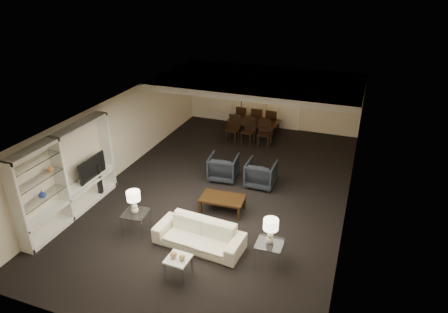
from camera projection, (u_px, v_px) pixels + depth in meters
floor at (224, 190)px, 11.88m from camera, size 11.00×11.00×0.00m
ceiling at (224, 110)px, 10.80m from camera, size 7.00×11.00×0.02m
wall_back at (271, 97)px, 15.99m from camera, size 7.00×0.02×2.50m
wall_front at (111, 282)px, 6.69m from camera, size 7.00×0.02×2.50m
wall_left at (119, 135)px, 12.43m from camera, size 0.02×11.00×2.50m
wall_right at (352, 172)px, 10.26m from camera, size 0.02×11.00×2.50m
ceiling_soffit at (259, 81)px, 13.80m from camera, size 7.00×4.00×0.20m
curtains at (249, 97)px, 16.22m from camera, size 1.50×0.12×2.40m
door at (288, 104)px, 15.83m from camera, size 0.90×0.05×2.10m
painting at (325, 96)px, 15.17m from camera, size 0.95×0.04×0.65m
media_unit at (68, 176)px, 10.20m from camera, size 0.38×3.40×2.35m
pendant_light at (267, 96)px, 13.91m from camera, size 0.52×0.52×0.24m
sofa at (199, 235)px, 9.39m from camera, size 2.19×1.00×0.62m
coffee_table at (223, 204)px, 10.78m from camera, size 1.21×0.75×0.42m
armchair_left at (223, 167)px, 12.33m from camera, size 0.93×0.95×0.79m
armchair_right at (261, 174)px, 11.95m from camera, size 0.85×0.88×0.79m
side_table_left at (136, 222)px, 9.93m from camera, size 0.64×0.64×0.55m
side_table_right at (269, 253)px, 8.88m from camera, size 0.60×0.60×0.55m
table_lamp_left at (134, 202)px, 9.68m from camera, size 0.34×0.34×0.60m
table_lamp_right at (270, 231)px, 8.63m from camera, size 0.33×0.33×0.60m
marble_table at (179, 267)px, 8.49m from camera, size 0.51×0.51×0.49m
gold_gourd_a at (173, 254)px, 8.38m from camera, size 0.16×0.16×0.16m
gold_gourd_b at (182, 257)px, 8.32m from camera, size 0.14×0.14×0.14m
television at (89, 167)px, 10.91m from camera, size 1.05×0.14×0.61m
vase_blue at (42, 194)px, 9.44m from camera, size 0.18×0.18×0.18m
vase_amber at (50, 168)px, 9.56m from camera, size 0.16×0.16×0.17m
floor_speaker at (99, 181)px, 11.32m from camera, size 0.13×0.13×1.03m
dining_table at (253, 129)px, 15.32m from camera, size 1.99×1.20×0.68m
chair_nl at (232, 129)px, 14.88m from camera, size 0.50×0.50×1.01m
chair_nm at (248, 131)px, 14.69m from camera, size 0.52×0.52×1.01m
chair_nr at (264, 134)px, 14.51m from camera, size 0.53×0.53×1.01m
chair_fl at (243, 118)px, 15.98m from camera, size 0.51×0.51×1.01m
chair_fm at (257, 120)px, 15.79m from camera, size 0.48×0.48×1.01m
chair_fr at (272, 122)px, 15.61m from camera, size 0.50×0.50×1.01m
floor_lamp at (241, 109)px, 15.79m from camera, size 0.28×0.28×1.77m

